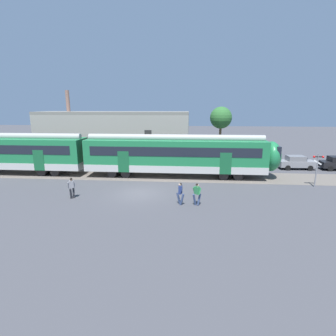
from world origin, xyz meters
name	(u,v)px	position (x,y,z in m)	size (l,w,h in m)	color
ground_plane	(140,193)	(0.00, 0.00, 0.00)	(160.00, 160.00, 0.00)	#424247
track_bed	(72,174)	(-8.45, 5.75, 0.01)	(80.00, 4.40, 0.01)	#605951
commuter_train	(93,154)	(-5.96, 5.75, 2.25)	(38.05, 3.07, 4.73)	#B7B7B2
pedestrian_grey	(72,186)	(-5.04, -1.62, 0.96)	(0.53, 0.71, 1.67)	#28282D
pedestrian_navy	(180,192)	(3.45, -2.29, 0.96)	(0.62, 0.58, 1.67)	navy
pedestrian_green	(197,193)	(4.66, -2.33, 0.96)	(0.69, 0.45, 1.67)	navy
parked_car_grey	(296,162)	(16.35, 10.19, 0.78)	(4.06, 1.87, 1.54)	gray
crossing_signal	(317,165)	(15.32, 3.10, 2.01)	(0.96, 0.22, 3.00)	gray
background_building	(114,135)	(-6.39, 14.87, 3.21)	(20.50, 5.00, 9.20)	gray
street_tree_right	(221,118)	(8.23, 16.25, 5.52)	(2.96, 2.96, 7.06)	brown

